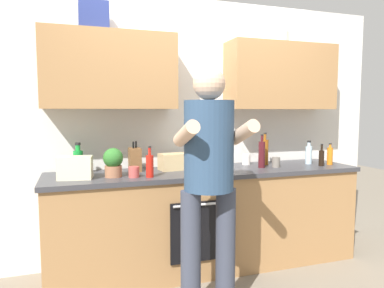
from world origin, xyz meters
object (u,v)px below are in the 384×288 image
bottle_hotsauce (150,165)px  cup_stoneware (276,162)px  bottle_water (309,154)px  bottle_soda (78,161)px  bottle_soy (321,157)px  bottle_wine (262,154)px  mixing_bowl (213,165)px  cup_ceramic (134,172)px  grocery_bag_bread (174,162)px  person_standing (209,171)px  bottle_juice (330,156)px  grocery_bag_rice (75,168)px  knife_block (135,159)px  cup_coffee (246,159)px  potted_herb (113,162)px  bottle_syrup (265,152)px

bottle_hotsauce → cup_stoneware: 1.25m
bottle_water → bottle_soda: (-2.21, 0.11, 0.01)m
bottle_soy → bottle_wine: bottle_wine is taller
bottle_soy → mixing_bowl: bottle_soy is taller
cup_ceramic → grocery_bag_bread: size_ratio=0.34×
person_standing → bottle_juice: 1.67m
bottle_soda → grocery_bag_rice: bottle_soda is taller
mixing_bowl → bottle_water: bearing=-0.9°
person_standing → knife_block: 0.95m
bottle_soda → grocery_bag_rice: 0.21m
bottle_juice → mixing_bowl: (-1.19, 0.13, -0.05)m
cup_coffee → potted_herb: bearing=-168.9°
bottle_soda → cup_coffee: size_ratio=2.58×
cup_coffee → grocery_bag_rice: bearing=-171.3°
bottle_soda → cup_ceramic: 0.51m
person_standing → cup_stoneware: person_standing is taller
bottle_syrup → knife_block: bearing=178.8°
bottle_water → cup_stoneware: bearing=-168.4°
person_standing → bottle_soy: (1.40, 0.61, -0.04)m
person_standing → bottle_wine: size_ratio=5.47×
grocery_bag_bread → mixing_bowl: bearing=-8.9°
bottle_hotsauce → mixing_bowl: (0.64, 0.23, -0.06)m
bottle_juice → bottle_soda: bearing=174.5°
grocery_bag_bread → grocery_bag_rice: 0.87m
cup_stoneware → knife_block: 1.32m
cup_coffee → grocery_bag_bread: 0.77m
person_standing → bottle_syrup: person_standing is taller
bottle_hotsauce → cup_coffee: (1.05, 0.37, -0.04)m
knife_block → cup_ceramic: bearing=-101.1°
bottle_soda → bottle_soy: (2.24, -0.27, -0.03)m
bottle_wine → grocery_bag_rice: bottle_wine is taller
bottle_syrup → potted_herb: 1.51m
bottle_soda → cup_coffee: (1.59, 0.04, -0.06)m
bottle_soy → grocery_bag_rice: size_ratio=0.84×
bottle_hotsauce → bottle_wine: size_ratio=0.80×
cup_ceramic → grocery_bag_rice: size_ratio=0.34×
cup_stoneware → grocery_bag_rice: 1.81m
bottle_juice → bottle_wine: bottle_wine is taller
bottle_juice → grocery_bag_bread: (-1.55, 0.19, -0.01)m
cup_coffee → knife_block: size_ratio=0.39×
bottle_soy → grocery_bag_rice: (-2.27, 0.06, 0.01)m
bottle_syrup → knife_block: 1.28m
bottle_soy → bottle_water: bearing=100.2°
bottle_soy → bottle_wine: (-0.60, 0.09, 0.05)m
bottle_soda → cup_stoneware: 1.80m
cup_coffee → mixing_bowl: 0.43m
bottle_juice → bottle_soy: bottle_soy is taller
grocery_bag_bread → grocery_bag_rice: grocery_bag_rice is taller
bottle_syrup → knife_block: size_ratio=1.20×
bottle_hotsauce → bottle_syrup: bottle_syrup is taller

